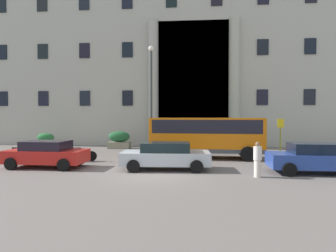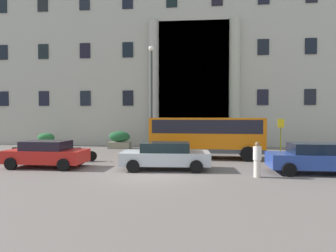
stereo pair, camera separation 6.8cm
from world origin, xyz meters
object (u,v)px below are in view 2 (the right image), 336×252
object	(u,v)px
pedestrian_woman_dark_dress	(257,160)
motorcycle_near_kerb	(19,153)
orange_minibus	(207,134)
hedge_planter_east	(223,141)
hedge_planter_entrance_left	(120,140)
scooter_by_planter	(151,155)
motorcycle_far_end	(79,154)
parked_sedan_far	(165,155)
bus_stop_sign	(281,132)
hedge_planter_entrance_right	(46,141)
parked_coupe_end	(47,154)
lamppost_plaza_centre	(151,91)
white_taxi_kerbside	(317,158)

from	to	relation	value
pedestrian_woman_dark_dress	motorcycle_near_kerb	bearing A→B (deg)	-19.09
orange_minibus	hedge_planter_east	size ratio (longest dim) A/B	3.28
hedge_planter_east	pedestrian_woman_dark_dress	world-z (taller)	hedge_planter_east
hedge_planter_entrance_left	scooter_by_planter	xyz separation A→B (m)	(3.72, -7.35, -0.24)
pedestrian_woman_dark_dress	motorcycle_far_end	bearing A→B (deg)	-25.33
motorcycle_near_kerb	parked_sedan_far	bearing A→B (deg)	-4.15
pedestrian_woman_dark_dress	hedge_planter_entrance_left	bearing A→B (deg)	-54.75
hedge_planter_entrance_left	motorcycle_near_kerb	xyz separation A→B (m)	(-4.22, -7.43, -0.24)
parked_sedan_far	scooter_by_planter	bearing A→B (deg)	114.03
motorcycle_near_kerb	hedge_planter_entrance_left	bearing A→B (deg)	68.89
bus_stop_sign	hedge_planter_entrance_right	size ratio (longest dim) A/B	1.64
orange_minibus	parked_coupe_end	bearing A→B (deg)	-149.73
parked_sedan_far	motorcycle_far_end	xyz separation A→B (m)	(-5.39, 2.21, -0.25)
parked_coupe_end	scooter_by_planter	size ratio (longest dim) A/B	2.10
parked_coupe_end	motorcycle_far_end	size ratio (longest dim) A/B	2.09
motorcycle_far_end	lamppost_plaza_centre	world-z (taller)	lamppost_plaza_centre
hedge_planter_entrance_left	hedge_planter_east	xyz separation A→B (m)	(8.48, -0.51, 0.06)
motorcycle_far_end	motorcycle_near_kerb	bearing A→B (deg)	168.99
orange_minibus	white_taxi_kerbside	size ratio (longest dim) A/B	1.64
parked_sedan_far	orange_minibus	bearing A→B (deg)	59.88
hedge_planter_entrance_right	motorcycle_far_end	bearing A→B (deg)	-51.50
bus_stop_sign	hedge_planter_east	size ratio (longest dim) A/B	1.14
orange_minibus	pedestrian_woman_dark_dress	world-z (taller)	orange_minibus
orange_minibus	parked_coupe_end	size ratio (longest dim) A/B	1.74
orange_minibus	bus_stop_sign	xyz separation A→B (m)	(5.22, 2.17, -0.00)
pedestrian_woman_dark_dress	lamppost_plaza_centre	bearing A→B (deg)	-59.57
parked_sedan_far	scooter_by_planter	xyz separation A→B (m)	(-1.06, 2.10, -0.26)
pedestrian_woman_dark_dress	orange_minibus	bearing A→B (deg)	-75.27
motorcycle_near_kerb	hedge_planter_east	bearing A→B (deg)	37.08
motorcycle_near_kerb	bus_stop_sign	bearing A→B (deg)	23.64
motorcycle_far_end	motorcycle_near_kerb	world-z (taller)	same
motorcycle_far_end	white_taxi_kerbside	bearing A→B (deg)	-25.90
hedge_planter_east	parked_coupe_end	size ratio (longest dim) A/B	0.53
white_taxi_kerbside	lamppost_plaza_centre	bearing A→B (deg)	140.88
hedge_planter_east	motorcycle_far_end	size ratio (longest dim) A/B	1.11
white_taxi_kerbside	scooter_by_planter	size ratio (longest dim) A/B	2.23
lamppost_plaza_centre	parked_coupe_end	bearing A→B (deg)	-122.29
orange_minibus	lamppost_plaza_centre	size ratio (longest dim) A/B	0.91
bus_stop_sign	pedestrian_woman_dark_dress	distance (m)	8.67
white_taxi_kerbside	pedestrian_woman_dark_dress	distance (m)	3.13
bus_stop_sign	motorcycle_near_kerb	distance (m)	17.07
parked_coupe_end	parked_sedan_far	world-z (taller)	parked_coupe_end
scooter_by_planter	motorcycle_near_kerb	world-z (taller)	same
orange_minibus	scooter_by_planter	xyz separation A→B (m)	(-3.28, -2.20, -1.10)
bus_stop_sign	pedestrian_woman_dark_dress	size ratio (longest dim) A/B	1.61
hedge_planter_entrance_right	parked_coupe_end	size ratio (longest dim) A/B	0.37
white_taxi_kerbside	pedestrian_woman_dark_dress	bearing A→B (deg)	-158.23
hedge_planter_east	parked_sedan_far	size ratio (longest dim) A/B	0.49
orange_minibus	motorcycle_far_end	world-z (taller)	orange_minibus
motorcycle_near_kerb	pedestrian_woman_dark_dress	size ratio (longest dim) A/B	1.24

